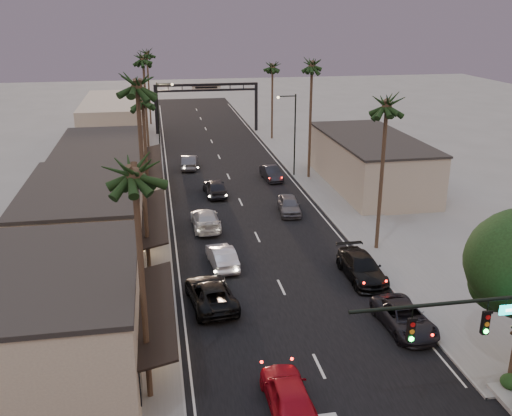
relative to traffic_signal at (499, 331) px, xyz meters
name	(u,v)px	position (x,y,z in m)	size (l,w,h in m)	color
ground	(236,193)	(-5.69, 36.00, -5.08)	(200.00, 200.00, 0.00)	slate
road	(230,179)	(-5.69, 41.00, -5.08)	(14.00, 120.00, 0.02)	black
sidewalk_left	(142,166)	(-15.19, 48.00, -5.02)	(5.00, 92.00, 0.12)	slate
sidewalk_right	(299,159)	(3.81, 48.00, -5.02)	(5.00, 92.00, 0.12)	slate
storefront_near	(57,323)	(-18.69, 8.00, -2.33)	(8.00, 12.00, 5.50)	tan
storefront_mid	(86,224)	(-18.69, 22.00, -2.33)	(8.00, 14.00, 5.50)	#A49A83
storefront_far	(103,170)	(-18.69, 38.00, -2.58)	(8.00, 16.00, 5.00)	tan
storefront_dist	(115,122)	(-18.69, 61.00, -2.08)	(8.00, 20.00, 6.00)	#A49A83
building_right	(370,163)	(8.31, 36.00, -2.58)	(8.00, 18.00, 5.00)	#A49A83
traffic_signal	(499,331)	(0.00, 0.00, 0.00)	(8.51, 0.22, 7.80)	black
arch	(206,96)	(-5.69, 66.00, 0.45)	(15.20, 0.40, 7.27)	black
streetlight_right	(292,128)	(1.23, 41.00, 0.25)	(2.13, 0.30, 9.00)	black
streetlight_left	(160,112)	(-12.61, 54.00, 0.25)	(2.13, 0.30, 9.00)	black
palm_la	(134,165)	(-14.29, 5.00, 6.36)	(3.20, 3.20, 13.20)	#38281C
palm_lb	(137,80)	(-14.29, 18.00, 8.30)	(3.20, 3.20, 15.20)	#38281C
palm_lc	(142,96)	(-14.29, 32.00, 5.39)	(3.20, 3.20, 12.20)	#38281C
palm_ld	(143,56)	(-14.29, 51.00, 7.33)	(3.20, 3.20, 14.20)	#38281C
palm_ra	(387,100)	(2.91, 20.00, 6.36)	(3.20, 3.20, 13.20)	#38281C
palm_rb	(312,61)	(2.91, 40.00, 7.33)	(3.20, 3.20, 14.20)	#38281C
palm_rc	(273,64)	(2.91, 60.00, 5.39)	(3.20, 3.20, 12.20)	#38281C
palm_far	(147,51)	(-13.99, 74.00, 6.36)	(3.20, 3.20, 13.20)	#38281C
oncoming_red	(288,394)	(-8.03, 3.00, -4.24)	(1.99, 4.94, 1.68)	maroon
oncoming_pickup	(211,293)	(-10.52, 13.50, -4.30)	(2.60, 5.63, 1.56)	black
oncoming_silver	(222,256)	(-9.16, 19.00, -4.32)	(1.61, 4.60, 1.52)	#ACABB1
oncoming_white	(206,219)	(-9.62, 26.77, -4.29)	(2.21, 5.43, 1.58)	#B4B4B4
oncoming_dgrey	(215,187)	(-7.87, 35.51, -4.25)	(1.97, 4.90, 1.67)	black
oncoming_grey_far	(190,162)	(-9.67, 46.14, -4.30)	(1.66, 4.77, 1.57)	#444549
curbside_near	(404,318)	(0.16, 8.71, -4.37)	(2.38, 5.15, 1.43)	black
curbside_black	(362,267)	(0.00, 15.37, -4.26)	(2.30, 5.66, 1.64)	black
curbside_grey	(289,205)	(-1.83, 29.18, -4.31)	(1.82, 4.53, 1.54)	#505056
curbside_far	(271,173)	(-1.27, 39.95, -4.35)	(1.55, 4.45, 1.47)	black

